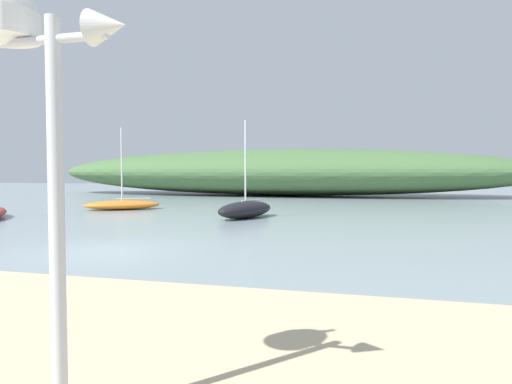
% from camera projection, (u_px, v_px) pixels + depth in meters
% --- Properties ---
extents(ground_plane, '(120.00, 120.00, 0.00)m').
position_uv_depth(ground_plane, '(102.00, 251.00, 12.60)').
color(ground_plane, gray).
extents(distant_hill, '(44.41, 10.95, 4.17)m').
position_uv_depth(distant_hill, '(282.00, 172.00, 41.95)').
color(distant_hill, '#476B3D').
rests_on(distant_hill, ground).
extents(mast_structure, '(1.38, 0.58, 3.50)m').
position_uv_depth(mast_structure, '(18.00, 50.00, 3.56)').
color(mast_structure, silver).
rests_on(mast_structure, beach_sand).
extents(sailboat_west_reach, '(2.53, 4.04, 4.56)m').
position_uv_depth(sailboat_west_reach, '(245.00, 209.00, 21.54)').
color(sailboat_west_reach, black).
rests_on(sailboat_west_reach, ground).
extents(sailboat_centre_water, '(4.40, 3.58, 4.66)m').
position_uv_depth(sailboat_centre_water, '(122.00, 205.00, 26.26)').
color(sailboat_centre_water, orange).
rests_on(sailboat_centre_water, ground).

